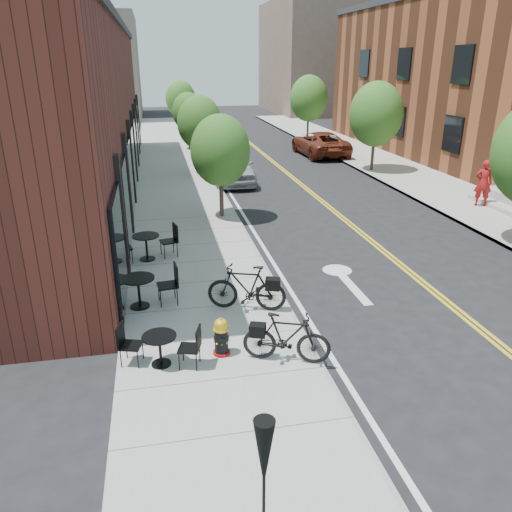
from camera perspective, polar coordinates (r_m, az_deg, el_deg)
ground at (r=11.33m, az=5.43°, el=-8.82°), size 120.00×120.00×0.00m
sidewalk_near at (r=20.16m, az=-8.25°, el=5.00°), size 4.00×70.00×0.12m
sidewalk_far at (r=23.95m, az=21.90°, el=6.30°), size 4.00×70.00×0.12m
building_near at (r=23.70m, az=-20.67°, el=14.83°), size 5.00×28.00×7.00m
bg_building_left at (r=57.56m, az=-17.52°, el=19.85°), size 8.00×14.00×10.00m
bg_building_right at (r=62.29m, az=6.77°, el=21.60°), size 10.00×16.00×12.00m
tree_near_a at (r=18.74m, az=-4.10°, el=11.92°), size 2.20×2.20×3.81m
tree_near_b at (r=26.60m, az=-6.47°, el=14.90°), size 2.30×2.30×3.98m
tree_near_c at (r=34.56m, az=-7.76°, el=16.01°), size 2.10×2.10×3.67m
tree_near_d at (r=42.50m, az=-8.60°, el=17.31°), size 2.40×2.40×4.11m
tree_far_b at (r=27.97m, az=13.55°, el=15.48°), size 2.80×2.80×4.62m
tree_far_c at (r=39.17m, az=6.05°, el=17.48°), size 2.80×2.80×4.62m
fire_hydrant at (r=10.19m, az=-3.99°, el=-9.21°), size 0.37×0.37×0.81m
bicycle_left at (r=11.81m, az=-1.09°, el=-3.63°), size 1.95×1.13×1.13m
bicycle_right at (r=9.88m, az=3.51°, el=-9.33°), size 1.80×1.07×1.04m
bistro_set_a at (r=9.98m, az=-10.93°, el=-10.04°), size 1.59×0.83×0.84m
bistro_set_b at (r=12.27m, az=-13.27°, el=-3.57°), size 1.88×0.88×1.00m
bistro_set_c at (r=15.16m, az=-12.43°, el=1.38°), size 1.89×0.96×0.99m
patio_umbrella at (r=5.85m, az=0.93°, el=-22.74°), size 0.34×0.34×2.08m
parked_car_a at (r=25.18m, az=-2.65°, el=10.27°), size 2.25×4.93×1.64m
parked_car_b at (r=31.35m, az=-4.49°, el=12.24°), size 1.82×4.41×1.42m
parked_car_c at (r=36.00m, az=-4.76°, el=13.54°), size 2.34×5.46×1.57m
parked_car_far at (r=32.82m, az=7.30°, el=12.63°), size 2.67×5.51×1.51m
pedestrian at (r=22.41m, az=24.55°, el=7.60°), size 0.81×0.69×1.88m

